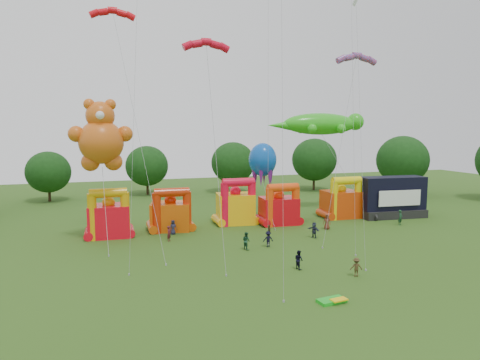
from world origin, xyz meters
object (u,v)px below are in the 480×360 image
object	(u,v)px
bouncy_castle_2	(236,206)
spectator_4	(269,232)
gecko_kite	(337,157)
stage_trailer	(392,197)
spectator_0	(173,227)
octopus_kite	(265,177)
bouncy_castle_0	(109,218)
teddy_bear_kite	(102,149)

from	to	relation	value
bouncy_castle_2	spectator_4	size ratio (longest dim) A/B	3.75
gecko_kite	spectator_4	xyz separation A→B (m)	(-14.35, -10.72, -7.27)
stage_trailer	spectator_0	distance (m)	30.24
octopus_kite	bouncy_castle_0	bearing A→B (deg)	-170.67
bouncy_castle_0	octopus_kite	bearing A→B (deg)	9.33
bouncy_castle_0	spectator_0	world-z (taller)	bouncy_castle_0
bouncy_castle_2	octopus_kite	bearing A→B (deg)	12.96
bouncy_castle_0	bouncy_castle_2	xyz separation A→B (m)	(15.51, 2.26, 0.12)
stage_trailer	gecko_kite	distance (m)	9.31
spectator_0	bouncy_castle_2	bearing A→B (deg)	7.25
gecko_kite	spectator_0	size ratio (longest dim) A/B	9.15
teddy_bear_kite	gecko_kite	size ratio (longest dim) A/B	1.00
teddy_bear_kite	spectator_4	world-z (taller)	teddy_bear_kite
bouncy_castle_2	spectator_0	size ratio (longest dim) A/B	3.59
spectator_0	spectator_4	world-z (taller)	spectator_0
spectator_4	gecko_kite	bearing A→B (deg)	144.90
stage_trailer	teddy_bear_kite	size ratio (longest dim) A/B	0.60
octopus_kite	spectator_0	size ratio (longest dim) A/B	6.16
gecko_kite	octopus_kite	xyz separation A→B (m)	(-11.33, -1.27, -2.37)
bouncy_castle_2	stage_trailer	bearing A→B (deg)	-6.32
bouncy_castle_0	bouncy_castle_2	world-z (taller)	bouncy_castle_2
stage_trailer	spectator_4	xyz separation A→B (m)	(-20.38, -6.06, -1.92)
spectator_4	spectator_0	bearing A→B (deg)	-99.76
octopus_kite	gecko_kite	bearing A→B (deg)	6.42
bouncy_castle_2	spectator_0	world-z (taller)	bouncy_castle_2
octopus_kite	spectator_4	size ratio (longest dim) A/B	6.45
spectator_0	spectator_4	size ratio (longest dim) A/B	1.05
teddy_bear_kite	spectator_0	distance (m)	11.88
bouncy_castle_2	gecko_kite	xyz separation A→B (m)	(15.62, 2.26, 5.78)
gecko_kite	octopus_kite	world-z (taller)	gecko_kite
stage_trailer	spectator_0	xyz separation A→B (m)	(-30.17, -0.88, -1.88)
octopus_kite	spectator_0	xyz separation A→B (m)	(-12.81, -4.26, -4.87)
teddy_bear_kite	spectator_0	size ratio (longest dim) A/B	9.15
bouncy_castle_2	teddy_bear_kite	size ratio (longest dim) A/B	0.39
gecko_kite	spectator_0	xyz separation A→B (m)	(-24.15, -5.54, -7.24)
stage_trailer	teddy_bear_kite	world-z (taller)	teddy_bear_kite
bouncy_castle_2	stage_trailer	world-z (taller)	bouncy_castle_2
gecko_kite	stage_trailer	bearing A→B (deg)	-37.71
bouncy_castle_2	stage_trailer	xyz separation A→B (m)	(21.64, -2.40, 0.42)
bouncy_castle_0	octopus_kite	size ratio (longest dim) A/B	0.55
bouncy_castle_0	gecko_kite	world-z (taller)	gecko_kite
bouncy_castle_2	gecko_kite	bearing A→B (deg)	8.24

